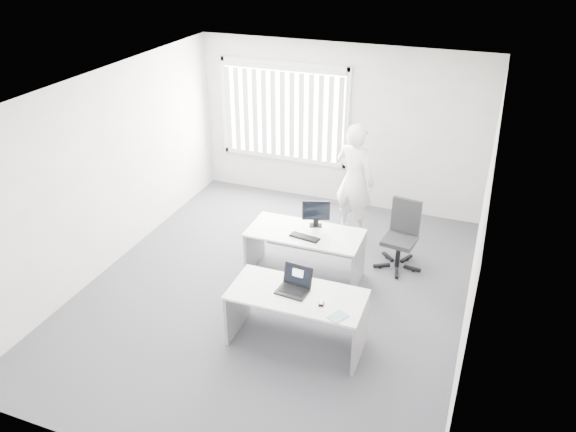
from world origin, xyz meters
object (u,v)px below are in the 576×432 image
at_px(person, 354,180).
at_px(laptop, 292,282).
at_px(desk_near, 297,308).
at_px(office_chair, 400,247).
at_px(monitor, 316,214).
at_px(desk_far, 305,245).

xyz_separation_m(person, laptop, (0.03, -2.87, -0.06)).
distance_m(desk_near, office_chair, 2.30).
distance_m(office_chair, monitor, 1.38).
bearing_deg(monitor, person, 61.51).
height_order(desk_far, monitor, monitor).
relative_size(person, laptop, 5.16).
relative_size(desk_far, monitor, 4.10).
distance_m(desk_far, person, 1.57).
relative_size(office_chair, monitor, 2.63).
bearing_deg(desk_near, desk_far, 104.68).
distance_m(desk_near, monitor, 1.68).
bearing_deg(laptop, office_chair, 73.07).
bearing_deg(laptop, desk_near, 4.16).
distance_m(laptop, monitor, 1.62).
height_order(desk_near, office_chair, office_chair).
height_order(laptop, monitor, monitor).
bearing_deg(desk_near, laptop, 177.98).
relative_size(desk_near, monitor, 4.10).
bearing_deg(desk_far, desk_near, -75.10).
height_order(desk_far, person, person).
height_order(desk_near, desk_far, same).
bearing_deg(desk_near, monitor, 99.86).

